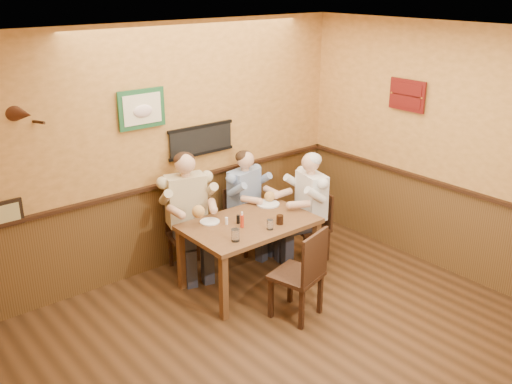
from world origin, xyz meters
The scene contains 17 objects.
room centered at (0.13, 0.17, 1.69)m, with size 5.02×5.03×2.81m.
dining_table centered at (0.49, 1.50, 0.66)m, with size 1.40×0.90×0.75m.
chair_back_left centered at (0.14, 2.21, 0.45)m, with size 0.42×0.42×0.90m, color #311C0F, non-canonical shape.
chair_back_right centered at (0.96, 2.20, 0.41)m, with size 0.38×0.38×0.82m, color #311C0F, non-canonical shape.
chair_right_end centered at (1.45, 1.53, 0.42)m, with size 0.39×0.39×0.84m, color #311C0F, non-canonical shape.
chair_near_side centered at (0.45, 0.71, 0.48)m, with size 0.44×0.44×0.96m, color #311C0F, non-canonical shape.
diner_tan_shirt centered at (0.14, 2.21, 0.64)m, with size 0.59×0.59×1.29m, color beige, non-canonical shape.
diner_blue_polo centered at (0.96, 2.20, 0.58)m, with size 0.54×0.54×1.17m, color #7B91B9, non-canonical shape.
diner_white_elder centered at (1.45, 1.53, 0.60)m, with size 0.55×0.55×1.20m, color silver, non-canonical shape.
water_glass_left centered at (0.09, 1.22, 0.81)m, with size 0.09×0.09×0.13m, color silver.
water_glass_mid centered at (0.54, 1.22, 0.80)m, with size 0.07×0.07×0.11m, color white.
cola_tumbler centered at (0.71, 1.26, 0.80)m, with size 0.08×0.08×0.10m, color black.
hot_sauce_bottle centered at (0.34, 1.44, 0.83)m, with size 0.04×0.04×0.16m, color red.
salt_shaker centered at (0.26, 1.61, 0.79)m, with size 0.03×0.03×0.08m, color white.
pepper_shaker centered at (0.37, 1.55, 0.80)m, with size 0.04×0.04×0.10m, color black.
plate_far_left centered at (0.15, 1.77, 0.76)m, with size 0.21×0.21×0.01m, color white.
plate_far_right centered at (0.96, 1.76, 0.76)m, with size 0.27×0.27×0.02m, color silver.
Camera 1 is at (-3.02, -2.90, 3.23)m, focal length 40.00 mm.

